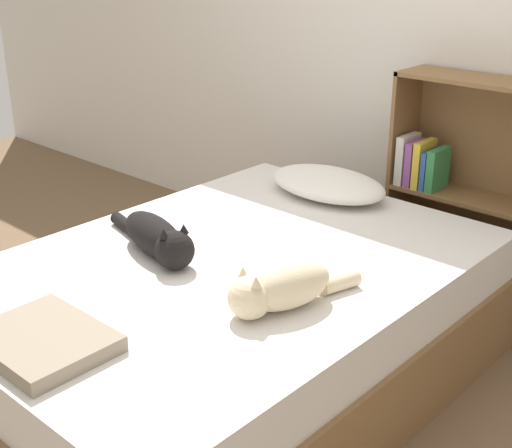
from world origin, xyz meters
name	(u,v)px	position (x,y,z in m)	size (l,w,h in m)	color
ground_plane	(230,383)	(0.00, 0.00, 0.00)	(8.00, 8.00, 0.00)	brown
wall_back	(435,31)	(0.00, 1.41, 1.25)	(8.00, 0.06, 2.50)	silver
bed	(229,325)	(0.00, 0.00, 0.27)	(1.45, 2.05, 0.55)	brown
pillow	(328,184)	(-0.15, 0.81, 0.61)	(0.59, 0.37, 0.12)	white
cat_light	(280,287)	(0.38, -0.15, 0.62)	(0.25, 0.50, 0.16)	beige
cat_dark	(158,238)	(-0.22, -0.15, 0.62)	(0.59, 0.23, 0.17)	black
bookshelf	(475,192)	(0.35, 1.28, 0.56)	(0.83, 0.26, 1.10)	brown
blanket_fold	(43,341)	(0.02, -0.80, 0.57)	(0.40, 0.32, 0.05)	gray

